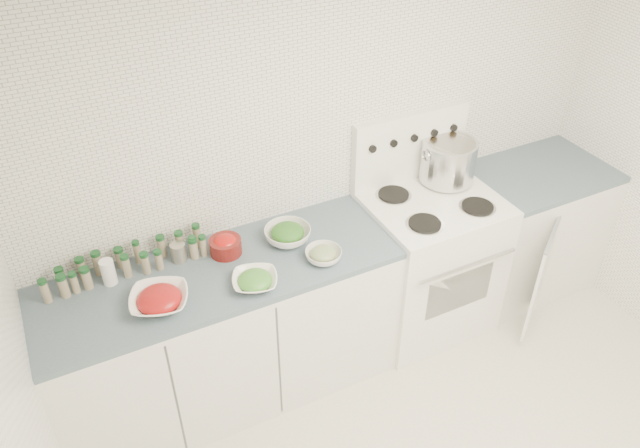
{
  "coord_description": "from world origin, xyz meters",
  "views": [
    {
      "loc": [
        -1.45,
        -1.17,
        2.96
      ],
      "look_at": [
        -0.28,
        1.14,
        1.05
      ],
      "focal_mm": 35.0,
      "sensor_mm": 36.0,
      "label": 1
    }
  ],
  "objects": [
    {
      "name": "bowl_broccoli",
      "position": [
        -0.41,
        1.26,
        0.95
      ],
      "size": [
        0.32,
        0.32,
        0.1
      ],
      "color": "white",
      "rests_on": "counter_left"
    },
    {
      "name": "stock_pot",
      "position": [
        0.67,
        1.33,
        1.08
      ],
      "size": [
        0.35,
        0.33,
        0.25
      ],
      "rotation": [
        0.0,
        0.0,
        0.21
      ],
      "color": "silver",
      "rests_on": "stove"
    },
    {
      "name": "salt_canister",
      "position": [
        -1.33,
        1.35,
        0.97
      ],
      "size": [
        0.09,
        0.09,
        0.14
      ],
      "primitive_type": "cylinder",
      "rotation": [
        0.0,
        0.0,
        0.37
      ],
      "color": "white",
      "rests_on": "counter_left"
    },
    {
      "name": "room_walls",
      "position": [
        0.0,
        0.0,
        1.56
      ],
      "size": [
        3.54,
        3.04,
        2.52
      ],
      "color": "white",
      "rests_on": "ground"
    },
    {
      "name": "bowl_zucchini",
      "position": [
        -0.31,
        1.03,
        0.94
      ],
      "size": [
        0.22,
        0.22,
        0.08
      ],
      "color": "white",
      "rests_on": "counter_left"
    },
    {
      "name": "spice_cluster",
      "position": [
        -1.22,
        1.39,
        0.96
      ],
      "size": [
        0.81,
        0.15,
        0.14
      ],
      "color": "gray",
      "rests_on": "counter_left"
    },
    {
      "name": "stove",
      "position": [
        0.48,
        1.19,
        0.5
      ],
      "size": [
        0.76,
        0.7,
        1.36
      ],
      "color": "white",
      "rests_on": "ground"
    },
    {
      "name": "counter_left",
      "position": [
        -0.82,
        1.19,
        0.45
      ],
      "size": [
        1.85,
        0.62,
        0.9
      ],
      "color": "white",
      "rests_on": "ground"
    },
    {
      "name": "bowl_pepper",
      "position": [
        -0.74,
        1.31,
        0.95
      ],
      "size": [
        0.17,
        0.17,
        0.1
      ],
      "color": "#5D1210",
      "rests_on": "counter_left"
    },
    {
      "name": "bowl_tomato",
      "position": [
        -1.16,
        1.08,
        0.94
      ],
      "size": [
        0.35,
        0.35,
        0.09
      ],
      "color": "white",
      "rests_on": "counter_left"
    },
    {
      "name": "bowl_snowpea",
      "position": [
        -0.7,
        1.01,
        0.93
      ],
      "size": [
        0.28,
        0.28,
        0.07
      ],
      "color": "white",
      "rests_on": "counter_left"
    },
    {
      "name": "tin_can",
      "position": [
        -0.98,
        1.36,
        0.95
      ],
      "size": [
        0.1,
        0.1,
        0.1
      ],
      "primitive_type": "cylinder",
      "rotation": [
        0.0,
        0.0,
        -0.3
      ],
      "color": "gray",
      "rests_on": "counter_left"
    },
    {
      "name": "counter_right",
      "position": [
        1.3,
        1.19,
        0.45
      ],
      "size": [
        0.89,
        0.86,
        0.9
      ],
      "color": "white",
      "rests_on": "ground"
    }
  ]
}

